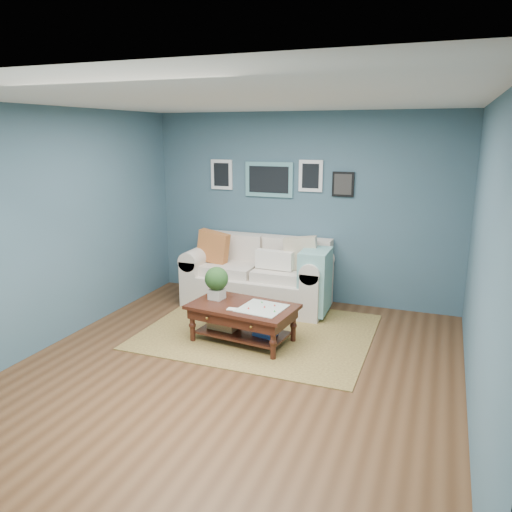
% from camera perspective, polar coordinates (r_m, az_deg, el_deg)
% --- Properties ---
extents(room_shell, '(5.00, 5.02, 2.70)m').
position_cam_1_polar(room_shell, '(4.94, -2.47, 1.67)').
color(room_shell, brown).
rests_on(room_shell, ground).
extents(area_rug, '(2.72, 2.18, 0.01)m').
position_cam_1_polar(area_rug, '(6.27, 0.30, -8.59)').
color(area_rug, brown).
rests_on(area_rug, ground).
extents(loveseat, '(2.07, 0.94, 1.06)m').
position_cam_1_polar(loveseat, '(7.09, 0.92, -2.26)').
color(loveseat, beige).
rests_on(loveseat, ground).
extents(coffee_table, '(1.29, 0.85, 0.85)m').
position_cam_1_polar(coffee_table, '(5.90, -2.04, -6.22)').
color(coffee_table, black).
rests_on(coffee_table, ground).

